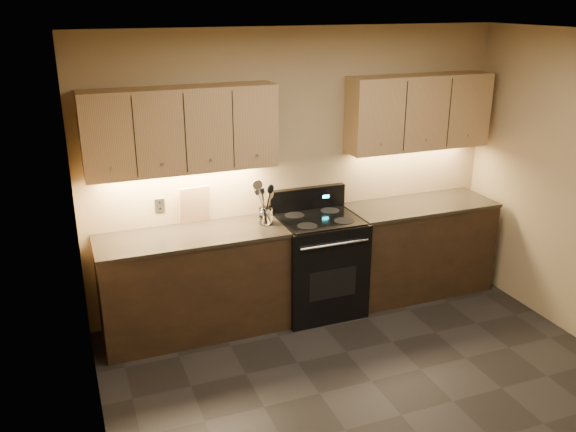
{
  "coord_description": "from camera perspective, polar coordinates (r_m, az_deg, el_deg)",
  "views": [
    {
      "loc": [
        -2.07,
        -3.09,
        2.83
      ],
      "look_at": [
        -0.31,
        1.45,
        1.08
      ],
      "focal_mm": 38.0,
      "sensor_mm": 36.0,
      "label": 1
    }
  ],
  "objects": [
    {
      "name": "outlet_plate",
      "position": [
        5.42,
        -11.91,
        0.97
      ],
      "size": [
        0.08,
        0.01,
        0.12
      ],
      "primitive_type": "cube",
      "color": "#B2B5BA",
      "rests_on": "wall_back"
    },
    {
      "name": "counter_right",
      "position": [
        6.26,
        12.01,
        -2.88
      ],
      "size": [
        1.46,
        0.62,
        0.93
      ],
      "color": "black",
      "rests_on": "ground"
    },
    {
      "name": "wall_back",
      "position": [
        5.71,
        0.92,
        4.24
      ],
      "size": [
        4.0,
        0.04,
        2.6
      ],
      "primitive_type": "cube",
      "color": "tan",
      "rests_on": "ground"
    },
    {
      "name": "upper_cab_left",
      "position": [
        5.14,
        -9.95,
        7.94
      ],
      "size": [
        1.6,
        0.3,
        0.7
      ],
      "primitive_type": "cube",
      "color": "tan",
      "rests_on": "wall_back"
    },
    {
      "name": "steel_spatula",
      "position": [
        5.39,
        -1.81,
        1.26
      ],
      "size": [
        0.22,
        0.12,
        0.36
      ],
      "primitive_type": null,
      "rotation": [
        0.15,
        -0.33,
        -0.31
      ],
      "color": "silver",
      "rests_on": "utensil_crock"
    },
    {
      "name": "utensil_crock",
      "position": [
        5.4,
        -2.1,
        -0.02
      ],
      "size": [
        0.14,
        0.14,
        0.15
      ],
      "color": "white",
      "rests_on": "counter_left"
    },
    {
      "name": "ceiling",
      "position": [
        3.73,
        13.11,
        15.77
      ],
      "size": [
        4.0,
        4.0,
        0.0
      ],
      "primitive_type": "plane",
      "rotation": [
        3.14,
        0.0,
        0.0
      ],
      "color": "silver",
      "rests_on": "wall_back"
    },
    {
      "name": "floor",
      "position": [
        4.68,
        10.54,
        -17.84
      ],
      "size": [
        4.0,
        4.0,
        0.0
      ],
      "primitive_type": "plane",
      "color": "black",
      "rests_on": "ground"
    },
    {
      "name": "wall_left",
      "position": [
        3.45,
        -17.89,
        -7.56
      ],
      "size": [
        0.04,
        4.0,
        2.6
      ],
      "primitive_type": "cube",
      "color": "tan",
      "rests_on": "ground"
    },
    {
      "name": "black_turner",
      "position": [
        5.36,
        -2.07,
        1.01
      ],
      "size": [
        0.12,
        0.14,
        0.33
      ],
      "primitive_type": null,
      "rotation": [
        -0.15,
        -0.03,
        0.31
      ],
      "color": "black",
      "rests_on": "utensil_crock"
    },
    {
      "name": "stove",
      "position": [
        5.74,
        2.82,
        -4.41
      ],
      "size": [
        0.76,
        0.68,
        1.14
      ],
      "color": "black",
      "rests_on": "ground"
    },
    {
      "name": "cutting_board",
      "position": [
        5.45,
        -8.74,
        1.04
      ],
      "size": [
        0.28,
        0.1,
        0.34
      ],
      "primitive_type": "cube",
      "rotation": [
        0.17,
        0.0,
        0.09
      ],
      "color": "tan",
      "rests_on": "counter_left"
    },
    {
      "name": "counter_left",
      "position": [
        5.43,
        -8.8,
        -6.26
      ],
      "size": [
        1.62,
        0.62,
        0.93
      ],
      "color": "black",
      "rests_on": "ground"
    },
    {
      "name": "black_spoon",
      "position": [
        5.39,
        -2.25,
        1.22
      ],
      "size": [
        0.12,
        0.09,
        0.35
      ],
      "primitive_type": null,
      "rotation": [
        0.09,
        0.17,
        -0.01
      ],
      "color": "black",
      "rests_on": "utensil_crock"
    },
    {
      "name": "steel_skimmer",
      "position": [
        5.35,
        -1.7,
        1.38
      ],
      "size": [
        0.2,
        0.11,
        0.4
      ],
      "primitive_type": null,
      "rotation": [
        -0.05,
        -0.29,
        -0.01
      ],
      "color": "silver",
      "rests_on": "utensil_crock"
    },
    {
      "name": "wooden_spoon",
      "position": [
        5.37,
        -2.32,
        0.82
      ],
      "size": [
        0.16,
        0.12,
        0.29
      ],
      "primitive_type": null,
      "rotation": [
        -0.14,
        0.4,
        0.2
      ],
      "color": "tan",
      "rests_on": "utensil_crock"
    },
    {
      "name": "upper_cab_right",
      "position": [
        6.01,
        12.14,
        9.48
      ],
      "size": [
        1.44,
        0.3,
        0.7
      ],
      "primitive_type": "cube",
      "color": "tan",
      "rests_on": "wall_back"
    }
  ]
}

